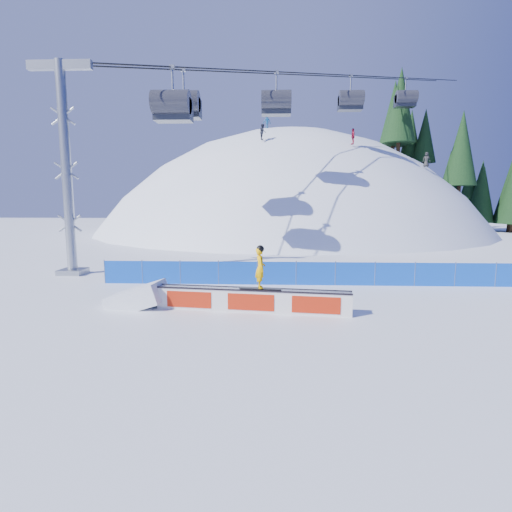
{
  "coord_description": "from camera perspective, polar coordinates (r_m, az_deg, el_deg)",
  "views": [
    {
      "loc": [
        -2.18,
        -15.7,
        4.34
      ],
      "look_at": [
        -2.94,
        1.74,
        1.88
      ],
      "focal_mm": 28.0,
      "sensor_mm": 36.0,
      "label": 1
    }
  ],
  "objects": [
    {
      "name": "ground",
      "position": [
        16.43,
        10.11,
        -7.43
      ],
      "size": [
        160.0,
        160.0,
        0.0
      ],
      "primitive_type": "plane",
      "color": "white",
      "rests_on": "ground"
    },
    {
      "name": "treeline",
      "position": [
        61.51,
        26.33,
        13.24
      ],
      "size": [
        21.21,
        13.29,
        19.99
      ],
      "color": "black",
      "rests_on": "ground"
    },
    {
      "name": "distant_skiers",
      "position": [
        47.86,
        8.51,
        16.76
      ],
      "size": [
        19.08,
        8.89,
        6.93
      ],
      "color": "black",
      "rests_on": "ground"
    },
    {
      "name": "snow_ramp",
      "position": [
        17.31,
        -16.53,
        -6.85
      ],
      "size": [
        2.55,
        1.77,
        1.49
      ],
      "primitive_type": null,
      "rotation": [
        0.0,
        -0.31,
        -0.13
      ],
      "color": "white",
      "rests_on": "ground"
    },
    {
      "name": "snow_hill",
      "position": [
        61.91,
        4.46,
        -13.17
      ],
      "size": [
        64.0,
        64.0,
        64.0
      ],
      "color": "white",
      "rests_on": "ground"
    },
    {
      "name": "rail_box",
      "position": [
        15.71,
        -0.6,
        -6.32
      ],
      "size": [
        7.68,
        1.49,
        0.92
      ],
      "rotation": [
        0.0,
        0.0,
        -0.13
      ],
      "color": "silver",
      "rests_on": "ground"
    },
    {
      "name": "snowboarder",
      "position": [
        15.38,
        0.61,
        -1.65
      ],
      "size": [
        1.66,
        0.63,
        1.71
      ],
      "rotation": [
        0.0,
        0.0,
        1.74
      ],
      "color": "black",
      "rests_on": "rail_box"
    },
    {
      "name": "safety_fence",
      "position": [
        20.66,
        8.52,
        -2.51
      ],
      "size": [
        22.05,
        0.05,
        1.3
      ],
      "color": "blue",
      "rests_on": "ground"
    },
    {
      "name": "chairlift",
      "position": [
        45.5,
        12.19,
        23.85
      ],
      "size": [
        40.8,
        41.7,
        22.0
      ],
      "color": "#8F949C",
      "rests_on": "ground"
    }
  ]
}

